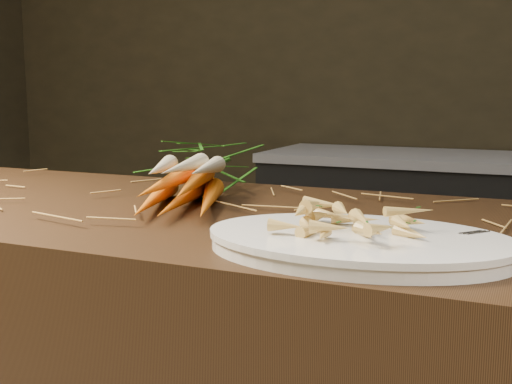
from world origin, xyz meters
TOP-DOWN VIEW (x-y plane):
  - back_counter at (0.30, 2.18)m, footprint 1.82×0.62m
  - straw_bedding at (0.00, 0.30)m, footprint 1.40×0.60m
  - root_veg_bunch at (-0.09, 0.43)m, footprint 0.35×0.60m
  - serving_platter at (0.34, 0.10)m, footprint 0.43×0.30m
  - roasted_veg_heap at (0.34, 0.10)m, footprint 0.21×0.16m
  - serving_fork at (0.49, 0.09)m, footprint 0.11×0.13m

SIDE VIEW (x-z plane):
  - back_counter at x=0.30m, z-range 0.00..0.84m
  - straw_bedding at x=0.00m, z-range 0.90..0.92m
  - serving_platter at x=0.34m, z-range 0.90..0.92m
  - serving_fork at x=0.49m, z-range 0.92..0.93m
  - roasted_veg_heap at x=0.34m, z-range 0.92..0.97m
  - root_veg_bunch at x=-0.09m, z-range 0.90..1.01m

